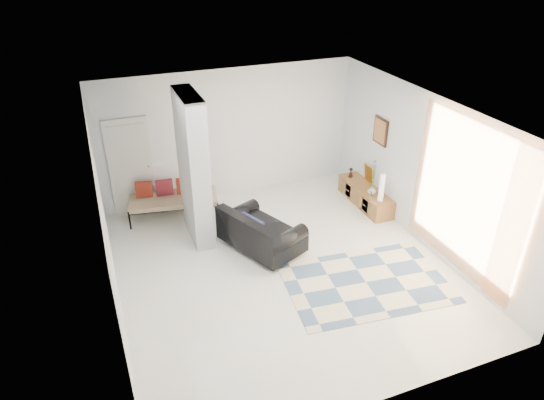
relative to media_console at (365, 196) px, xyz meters
name	(u,v)px	position (x,y,z in m)	size (l,w,h in m)	color
floor	(282,268)	(-2.52, -1.45, -0.21)	(6.00, 6.00, 0.00)	silver
ceiling	(284,115)	(-2.52, -1.45, 2.59)	(6.00, 6.00, 0.00)	white
wall_back	(229,134)	(-2.52, 1.55, 1.19)	(6.00, 6.00, 0.00)	white
wall_front	(386,318)	(-2.52, -4.45, 1.19)	(6.00, 6.00, 0.00)	white
wall_left	(106,231)	(-5.27, -1.45, 1.19)	(6.00, 6.00, 0.00)	white
wall_right	(425,171)	(0.23, -1.45, 1.19)	(6.00, 6.00, 0.00)	white
partition_column	(194,169)	(-3.62, 0.15, 1.19)	(0.35, 1.20, 2.80)	#A9ADB0
hallway_door	(131,167)	(-4.62, 1.51, 0.81)	(0.85, 0.06, 2.04)	silver
curtain	(466,198)	(0.15, -2.60, 1.24)	(2.55, 2.55, 0.00)	orange
wall_art	(381,131)	(0.20, 0.00, 1.44)	(0.04, 0.45, 0.55)	#32180D
media_console	(365,196)	(0.00, 0.00, 0.00)	(0.45, 1.60, 0.80)	brown
loveseat	(259,233)	(-2.71, -0.77, 0.15)	(1.44, 1.77, 0.76)	silver
daybed	(172,198)	(-3.94, 1.03, 0.21)	(1.87, 1.05, 0.77)	black
area_rug	(366,282)	(-1.37, -2.35, -0.20)	(2.66, 1.78, 0.01)	beige
cylinder_lamp	(382,188)	(-0.02, -0.58, 0.48)	(0.11, 0.11, 0.57)	white
bronze_figurine	(351,172)	(-0.05, 0.58, 0.30)	(0.11, 0.11, 0.21)	black
vase	(372,190)	(-0.05, -0.30, 0.28)	(0.17, 0.17, 0.18)	silver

